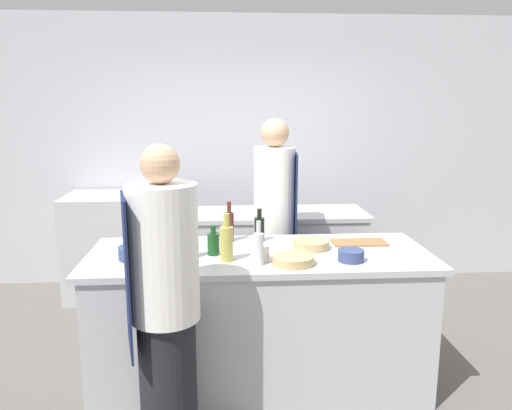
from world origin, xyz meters
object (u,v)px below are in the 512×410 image
bottle_cooking_oil (229,226)px  bottle_sauce (185,242)px  bowl_mixing_large (139,252)px  chef_at_stove (275,228)px  bowl_ceramic_blue (351,255)px  bottle_olive_oil (227,242)px  bottle_wine (259,228)px  oven_range (114,245)px  bowl_wooden_salad (293,260)px  cup (261,253)px  bottle_vinegar (213,243)px  bowl_prep_small (311,244)px  bottle_water (259,248)px  chef_at_prep_near (165,306)px

bottle_cooking_oil → bottle_sauce: bottle_cooking_oil is taller
bottle_cooking_oil → bowl_mixing_large: bottle_cooking_oil is taller
chef_at_stove → bowl_ceramic_blue: chef_at_stove is taller
bottle_cooking_oil → bottle_olive_oil: bearing=-92.9°
bottle_wine → bowl_mixing_large: 0.87m
bowl_ceramic_blue → bottle_wine: bearing=137.3°
oven_range → bowl_wooden_salad: bearing=-52.5°
oven_range → bottle_olive_oil: (1.12, -1.89, 0.55)m
cup → bottle_vinegar: bearing=155.8°
bottle_wine → bowl_ceramic_blue: size_ratio=1.46×
bottle_vinegar → cup: bearing=-24.2°
bottle_sauce → bowl_wooden_salad: 0.70m
oven_range → bottle_cooking_oil: bearing=-51.6°
bottle_cooking_oil → bowl_prep_small: bottle_cooking_oil is taller
bottle_water → bowl_prep_small: 0.51m
bowl_mixing_large → bottle_vinegar: bearing=4.8°
bottle_olive_oil → bottle_water: size_ratio=1.10×
chef_at_prep_near → cup: 0.75m
bowl_ceramic_blue → bottle_olive_oil: bearing=175.7°
chef_at_stove → bottle_olive_oil: (-0.40, -0.93, 0.15)m
chef_at_prep_near → bowl_wooden_salad: bearing=-74.5°
bottle_sauce → cup: bearing=-7.0°
bottle_water → bowl_wooden_salad: (0.21, 0.00, -0.08)m
bottle_vinegar → cup: size_ratio=1.99×
chef_at_stove → cup: 0.95m
bottle_olive_oil → bowl_ceramic_blue: bottle_olive_oil is taller
chef_at_stove → bowl_prep_small: 0.72m
cup → bowl_wooden_salad: bearing=-26.1°
bottle_cooking_oil → bottle_water: (0.17, -0.55, -0.01)m
bottle_vinegar → bowl_prep_small: 0.67m
bowl_mixing_large → bottle_water: bearing=-14.1°
bottle_wine → cup: size_ratio=2.39×
chef_at_stove → bottle_sauce: 1.10m
bottle_wine → bowl_prep_small: (0.34, -0.21, -0.06)m
chef_at_stove → bowl_prep_small: bearing=19.5°
bottle_olive_oil → bowl_prep_small: bearing=21.7°
oven_range → bowl_ceramic_blue: bearing=-45.8°
oven_range → bowl_mixing_large: 1.94m
bowl_prep_small → chef_at_stove: bearing=104.3°
oven_range → bottle_sauce: (0.85, -1.83, 0.54)m
bowl_prep_small → cup: bearing=-147.6°
bottle_water → cup: bottle_water is taller
chef_at_stove → bottle_sauce: chef_at_stove is taller
bowl_ceramic_blue → chef_at_stove: bearing=111.0°
bottle_water → bowl_ceramic_blue: size_ratio=1.69×
chef_at_prep_near → bottle_sauce: chef_at_prep_near is taller
bottle_sauce → bowl_prep_small: 0.86m
bowl_prep_small → bowl_wooden_salad: 0.37m
chef_at_prep_near → bottle_sauce: size_ratio=6.03×
chef_at_stove → bottle_water: chef_at_stove is taller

